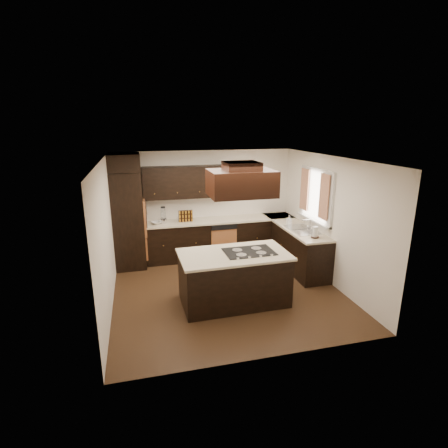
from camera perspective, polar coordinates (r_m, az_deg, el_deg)
The scene contains 30 objects.
floor at distance 6.85m, azimuth 0.42°, elevation -10.78°, with size 4.20×4.20×0.02m, color #4F331C.
ceiling at distance 6.14m, azimuth 0.47°, elevation 10.69°, with size 4.20×4.20×0.02m, color white.
wall_back at distance 8.38m, azimuth -3.19°, elevation 3.38°, with size 4.20×0.02×2.50m, color silver.
wall_front at distance 4.50m, azimuth 7.28°, elevation -8.13°, with size 4.20×0.02×2.50m, color silver.
wall_left at distance 6.22m, azimuth -18.73°, elevation -1.97°, with size 0.02×4.20×2.50m, color silver.
wall_right at distance 7.19m, azimuth 16.94°, elevation 0.57°, with size 0.02×4.20×2.50m, color silver.
oven_column at distance 7.89m, azimuth -15.35°, elevation 0.60°, with size 0.65×0.75×2.12m, color black.
wall_oven_face at distance 7.87m, azimuth -12.84°, elevation 1.19°, with size 0.05×0.62×0.78m, color #BC6D3C.
base_cabinets_back at distance 8.31m, azimuth -2.46°, elevation -2.52°, with size 2.93×0.60×0.88m, color black.
base_cabinets_right at distance 8.04m, azimuth 11.32°, elevation -3.48°, with size 0.60×2.40×0.88m, color black.
countertop_back at distance 8.16m, azimuth -2.47°, elevation 0.51°, with size 2.93×0.63×0.04m, color beige.
countertop_right at distance 7.89m, azimuth 11.40°, elevation -0.34°, with size 0.63×2.40×0.04m, color beige.
upper_cabinets at distance 8.03m, azimuth -6.04°, elevation 6.83°, with size 2.00×0.34×0.72m, color black.
dishwasher_front at distance 8.11m, azimuth 0.00°, elevation -3.30°, with size 0.60×0.05×0.72m, color #BC6D3C.
window_frame at distance 7.55m, azimuth 14.81°, elevation 4.56°, with size 0.06×1.32×1.12m, color silver.
window_pane at distance 7.56m, azimuth 15.00°, elevation 4.57°, with size 0.00×1.20×1.00m, color white.
curtain_left at distance 7.15m, azimuth 16.02°, elevation 4.26°, with size 0.02×0.34×0.90m, color beige.
curtain_right at distance 7.87m, azimuth 12.99°, elevation 5.51°, with size 0.02×0.34×0.90m, color beige.
sink_rim at distance 7.59m, azimuth 12.63°, elevation -0.88°, with size 0.52×0.84×0.01m, color silver.
island at distance 6.26m, azimuth 1.60°, elevation -8.94°, with size 1.83×1.00×0.88m, color black.
island_top at distance 6.08m, azimuth 1.63°, elevation -5.00°, with size 1.89×1.06×0.04m, color beige.
cooktop at distance 6.15m, azimuth 4.11°, elevation -4.52°, with size 0.86×0.58×0.01m, color black.
range_hood at distance 5.69m, azimuth 2.85°, elevation 6.69°, with size 1.05×0.72×0.42m, color black.
hood_duct at distance 5.65m, azimuth 2.89°, elevation 9.44°, with size 0.55×0.50×0.13m, color black.
blender_base at distance 7.99m, azimuth -9.83°, elevation 0.46°, with size 0.15×0.15×0.10m, color silver.
blender_pitcher at distance 7.94m, azimuth -9.89°, elevation 1.71°, with size 0.13×0.13×0.26m, color silver.
spice_rack at distance 8.05m, azimuth -6.30°, elevation 1.31°, with size 0.31×0.08×0.26m, color black.
mixing_bowl at distance 7.97m, azimuth -10.95°, elevation 0.21°, with size 0.23×0.23×0.06m, color silver.
soap_bottle at distance 7.92m, azimuth 10.56°, elevation 0.69°, with size 0.09×0.09×0.20m, color silver.
paper_towel at distance 7.09m, azimuth 14.66°, elevation -1.31°, with size 0.10×0.10×0.23m, color silver.
Camera 1 is at (-1.54, -5.92, 3.08)m, focal length 28.00 mm.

